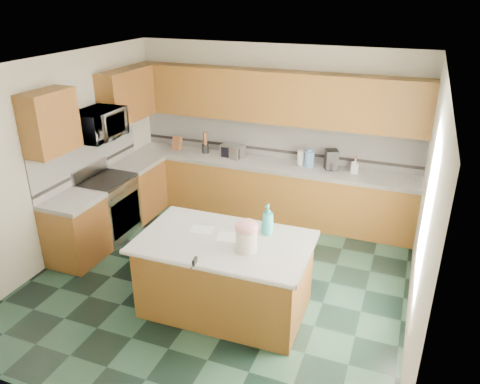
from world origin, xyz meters
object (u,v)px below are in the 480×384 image
at_px(soap_bottle_island, 268,219).
at_px(toaster_oven, 233,151).
at_px(island_top, 225,242).
at_px(knife_block, 177,143).
at_px(treat_jar, 247,240).
at_px(coffee_maker, 331,160).
at_px(island_base, 225,277).

relative_size(soap_bottle_island, toaster_oven, 1.02).
bearing_deg(island_top, knife_block, 126.26).
xyz_separation_m(island_top, knife_block, (-1.94, 2.55, 0.15)).
xyz_separation_m(treat_jar, coffee_maker, (0.37, 2.70, 0.03)).
bearing_deg(soap_bottle_island, toaster_oven, 130.95).
bearing_deg(coffee_maker, island_top, -127.42).
distance_m(island_base, toaster_oven, 2.78).
bearing_deg(coffee_maker, island_base, -127.42).
distance_m(treat_jar, coffee_maker, 2.73).
height_order(treat_jar, knife_block, knife_block).
relative_size(island_base, island_top, 0.95).
relative_size(island_base, knife_block, 7.61).
height_order(island_base, knife_block, knife_block).
xyz_separation_m(toaster_oven, coffee_maker, (1.60, 0.03, 0.05)).
bearing_deg(knife_block, treat_jar, -44.10).
bearing_deg(knife_block, island_top, -46.83).
relative_size(treat_jar, soap_bottle_island, 0.67).
height_order(island_top, soap_bottle_island, soap_bottle_island).
xyz_separation_m(island_base, island_top, (0.00, 0.00, 0.46)).
height_order(toaster_oven, coffee_maker, coffee_maker).
xyz_separation_m(treat_jar, soap_bottle_island, (0.10, 0.42, 0.06)).
xyz_separation_m(island_base, knife_block, (-1.94, 2.55, 0.61)).
distance_m(treat_jar, toaster_oven, 2.94).
xyz_separation_m(island_base, soap_bottle_island, (0.40, 0.30, 0.67)).
xyz_separation_m(island_base, coffee_maker, (0.67, 2.58, 0.64)).
bearing_deg(knife_block, toaster_oven, 5.87).
bearing_deg(island_base, island_top, -1.04).
distance_m(island_base, island_top, 0.46).
bearing_deg(toaster_oven, treat_jar, -48.47).
relative_size(island_top, knife_block, 8.04).
xyz_separation_m(island_top, coffee_maker, (0.67, 2.58, 0.18)).
height_order(knife_block, coffee_maker, coffee_maker).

